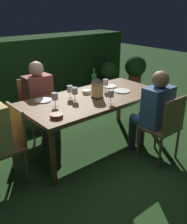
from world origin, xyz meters
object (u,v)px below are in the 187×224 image
at_px(chair_side_left_b, 165,126).
at_px(potted_plant_by_hedge, 109,74).
at_px(bowl_olives, 86,92).
at_px(plate_c, 43,100).
at_px(wine_glass_d, 75,91).
at_px(dining_table, 93,100).
at_px(wine_glass_e, 105,83).
at_px(person_in_rust, 41,98).
at_px(lantern_centerpiece, 97,87).
at_px(wine_glass_b, 70,90).
at_px(potted_plant_corner, 135,68).
at_px(wine_glass_a, 55,97).
at_px(wine_glass_c, 111,94).
at_px(bowl_bread, 57,116).
at_px(chair_side_right_a, 35,104).
at_px(plate_a, 122,91).
at_px(chair_head_near, 8,142).
at_px(plate_b, 109,86).
at_px(green_bottle_on_table, 94,81).
at_px(person_in_blue, 153,110).

height_order(chair_side_left_b, potted_plant_by_hedge, chair_side_left_b).
bearing_deg(bowl_olives, plate_c, 169.63).
xyz_separation_m(wine_glass_d, plate_c, (-0.33, 0.23, -0.11)).
xyz_separation_m(dining_table, wine_glass_e, (0.29, 0.09, 0.17)).
bearing_deg(person_in_rust, chair_side_left_b, -60.09).
relative_size(lantern_centerpiece, wine_glass_b, 1.57).
bearing_deg(chair_side_left_b, wine_glass_e, 98.68).
height_order(lantern_centerpiece, potted_plant_corner, lantern_centerpiece).
bearing_deg(lantern_centerpiece, wine_glass_a, 171.33).
bearing_deg(wine_glass_c, bowl_bread, 175.48).
bearing_deg(potted_plant_corner, wine_glass_d, -151.66).
bearing_deg(wine_glass_d, wine_glass_b, 90.78).
distance_m(lantern_centerpiece, bowl_bread, 0.80).
distance_m(wine_glass_e, potted_plant_corner, 2.97).
height_order(dining_table, chair_side_right_a, chair_side_right_a).
distance_m(wine_glass_a, wine_glass_c, 0.68).
xyz_separation_m(lantern_centerpiece, plate_a, (0.44, -0.03, -0.14)).
relative_size(chair_head_near, lantern_centerpiece, 3.28).
xyz_separation_m(chair_side_left_b, chair_side_right_a, (-0.87, 1.70, 0.00)).
bearing_deg(plate_b, wine_glass_c, -131.83).
bearing_deg(chair_head_near, wine_glass_b, 9.38).
height_order(chair_side_left_b, plate_b, chair_side_left_b).
height_order(lantern_centerpiece, plate_b, lantern_centerpiece).
bearing_deg(lantern_centerpiece, bowl_olives, 89.11).
bearing_deg(plate_a, plate_b, 85.63).
bearing_deg(dining_table, wine_glass_d, 168.99).
xyz_separation_m(dining_table, chair_side_left_b, (0.43, -0.85, -0.20)).
distance_m(dining_table, wine_glass_b, 0.35).
bearing_deg(bowl_bread, potted_plant_corner, 29.08).
bearing_deg(chair_side_right_a, wine_glass_e, -46.61).
height_order(person_in_rust, potted_plant_corner, person_in_rust).
distance_m(chair_head_near, plate_b, 1.72).
bearing_deg(lantern_centerpiece, wine_glass_e, 27.52).
xyz_separation_m(green_bottle_on_table, wine_glass_a, (-0.84, -0.27, 0.01)).
xyz_separation_m(person_in_rust, potted_plant_corner, (3.19, 1.03, -0.22)).
xyz_separation_m(wine_glass_b, bowl_olives, (0.29, 0.02, -0.09)).
bearing_deg(wine_glass_e, bowl_olives, 161.87).
height_order(person_in_blue, person_in_rust, same).
bearing_deg(plate_a, chair_side_left_b, -91.47).
bearing_deg(chair_head_near, plate_c, 24.96).
relative_size(person_in_blue, potted_plant_corner, 1.59).
xyz_separation_m(wine_glass_b, potted_plant_corner, (3.03, 1.53, -0.44)).
relative_size(wine_glass_e, plate_c, 0.82).
relative_size(chair_side_left_b, potted_plant_by_hedge, 1.33).
distance_m(wine_glass_b, bowl_olives, 0.30).
bearing_deg(wine_glass_e, person_in_rust, 141.77).
distance_m(green_bottle_on_table, wine_glass_c, 0.68).
bearing_deg(plate_c, chair_side_left_b, -47.87).
distance_m(wine_glass_e, plate_b, 0.24).
xyz_separation_m(chair_head_near, wine_glass_d, (0.95, 0.05, 0.36)).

